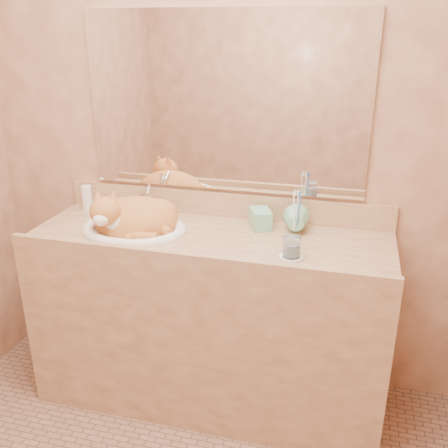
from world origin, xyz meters
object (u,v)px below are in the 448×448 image
(vanity_counter, at_px, (210,319))
(sink_basin, at_px, (133,215))
(soap_dispenser, at_px, (264,212))
(water_glass, at_px, (292,247))
(cat, at_px, (132,216))
(toothbrush_cup, at_px, (296,225))

(vanity_counter, height_order, sink_basin, sink_basin)
(soap_dispenser, height_order, water_glass, soap_dispenser)
(cat, height_order, toothbrush_cup, cat)
(cat, relative_size, soap_dispenser, 2.05)
(vanity_counter, relative_size, soap_dispenser, 8.43)
(sink_basin, bearing_deg, vanity_counter, -1.34)
(cat, bearing_deg, toothbrush_cup, -6.82)
(soap_dispenser, height_order, toothbrush_cup, soap_dispenser)
(cat, xyz_separation_m, toothbrush_cup, (0.73, 0.09, -0.01))
(vanity_counter, relative_size, water_glass, 19.41)
(cat, distance_m, water_glass, 0.76)
(soap_dispenser, xyz_separation_m, water_glass, (0.16, -0.24, -0.04))
(sink_basin, relative_size, toothbrush_cup, 3.98)
(sink_basin, bearing_deg, soap_dispenser, 7.85)
(water_glass, bearing_deg, sink_basin, 170.92)
(vanity_counter, relative_size, toothbrush_cup, 13.53)
(vanity_counter, xyz_separation_m, toothbrush_cup, (0.37, 0.09, 0.48))
(soap_dispenser, relative_size, water_glass, 2.30)
(water_glass, bearing_deg, vanity_counter, 160.40)
(toothbrush_cup, xyz_separation_m, water_glass, (0.01, -0.23, -0.00))
(sink_basin, relative_size, soap_dispenser, 2.48)
(vanity_counter, bearing_deg, sink_basin, -176.69)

